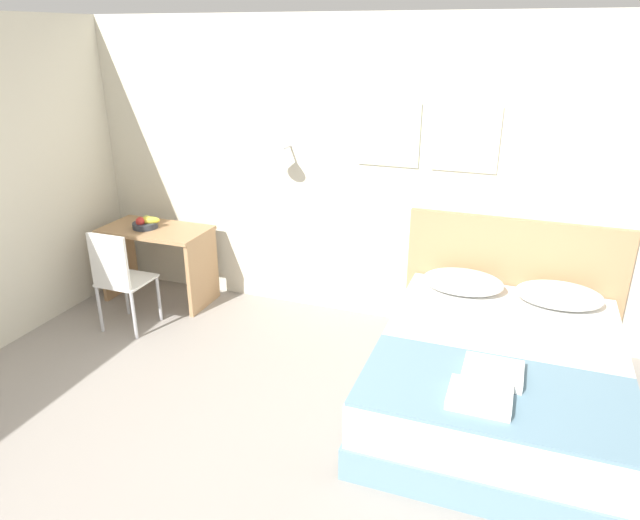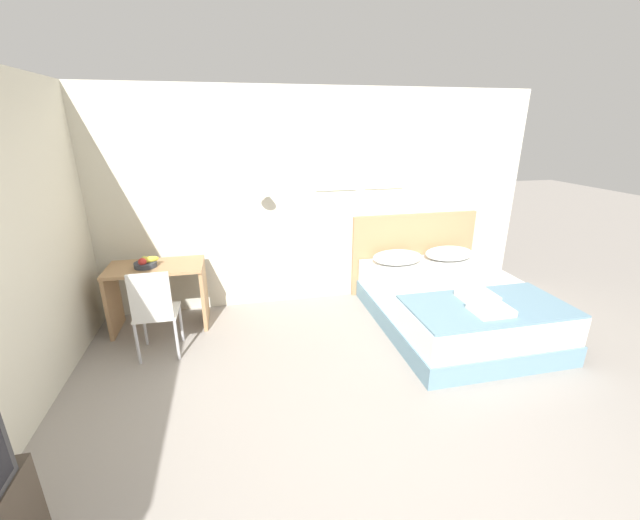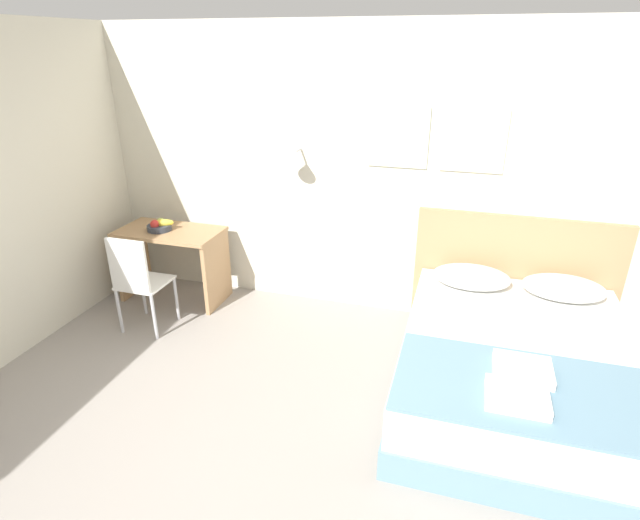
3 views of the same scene
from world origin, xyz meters
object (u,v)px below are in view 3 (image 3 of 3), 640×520
(bed, at_px, (515,370))
(desk_chair, at_px, (137,278))
(throw_blanket, at_px, (528,390))
(headboard, at_px, (514,274))
(pillow_left, at_px, (471,277))
(pillow_right, at_px, (564,288))
(desk, at_px, (172,252))
(folded_towel_mid_bed, at_px, (517,397))
(folded_towel_near_foot, at_px, (522,369))
(fruit_bowl, at_px, (160,226))

(bed, relative_size, desk_chair, 2.23)
(throw_blanket, bearing_deg, headboard, 90.00)
(pillow_left, xyz_separation_m, desk_chair, (-2.83, -0.74, -0.06))
(pillow_right, relative_size, desk, 0.64)
(folded_towel_mid_bed, xyz_separation_m, desk_chair, (-3.12, 0.80, -0.03))
(headboard, bearing_deg, desk, -173.77)
(pillow_left, bearing_deg, desk, -178.81)
(pillow_right, distance_m, desk, 3.64)
(folded_towel_near_foot, relative_size, desk, 0.34)
(headboard, height_order, desk_chair, headboard)
(pillow_right, bearing_deg, folded_towel_near_foot, -107.64)
(desk, distance_m, fruit_bowl, 0.30)
(headboard, xyz_separation_m, folded_towel_near_foot, (-0.03, -1.54, 0.03))
(fruit_bowl, bearing_deg, desk, 17.31)
(throw_blanket, bearing_deg, pillow_right, 75.23)
(pillow_right, bearing_deg, headboard, 140.96)
(bed, bearing_deg, headboard, 90.00)
(bed, xyz_separation_m, desk_chair, (-3.20, 0.04, 0.29))
(desk_chair, bearing_deg, fruit_bowl, 103.60)
(pillow_right, height_order, desk_chair, desk_chair)
(bed, distance_m, throw_blanket, 0.67)
(pillow_right, xyz_separation_m, folded_towel_mid_bed, (-0.44, -1.53, -0.03))
(headboard, height_order, throw_blanket, headboard)
(folded_towel_mid_bed, distance_m, desk, 3.52)
(throw_blanket, bearing_deg, fruit_bowl, 158.83)
(bed, relative_size, folded_towel_near_foot, 5.93)
(pillow_left, relative_size, fruit_bowl, 2.41)
(desk, xyz_separation_m, desk_chair, (0.07, -0.68, 0.04))
(pillow_right, height_order, throw_blanket, pillow_right)
(headboard, relative_size, folded_towel_near_foot, 4.98)
(headboard, height_order, desk, headboard)
(pillow_left, height_order, folded_towel_near_foot, pillow_left)
(fruit_bowl, bearing_deg, headboard, 6.51)
(pillow_right, height_order, folded_towel_near_foot, pillow_right)
(bed, xyz_separation_m, folded_towel_mid_bed, (-0.08, -0.75, 0.32))
(desk, xyz_separation_m, fruit_bowl, (-0.08, -0.03, 0.29))
(headboard, height_order, folded_towel_mid_bed, headboard)
(pillow_left, bearing_deg, bed, -64.87)
(pillow_left, relative_size, desk_chair, 0.69)
(bed, height_order, throw_blanket, throw_blanket)
(bed, height_order, pillow_left, pillow_left)
(throw_blanket, height_order, desk_chair, desk_chair)
(pillow_right, xyz_separation_m, desk, (-3.64, -0.06, -0.10))
(pillow_left, distance_m, folded_towel_near_foot, 1.28)
(bed, bearing_deg, pillow_left, 115.13)
(headboard, relative_size, pillow_right, 2.70)
(bed, height_order, desk_chair, desk_chair)
(pillow_right, bearing_deg, bed, -115.13)
(throw_blanket, distance_m, desk, 3.53)
(bed, xyz_separation_m, pillow_right, (0.37, 0.78, 0.35))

